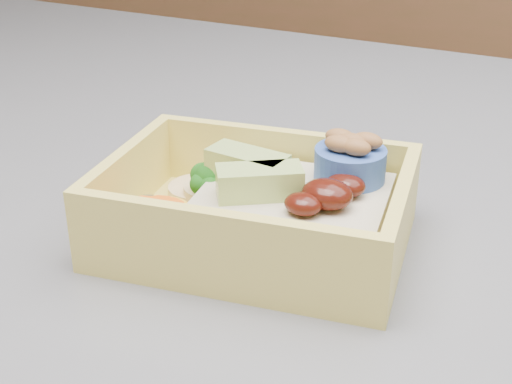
% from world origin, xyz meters
% --- Properties ---
extents(bento_box, '(0.22, 0.18, 0.07)m').
position_xyz_m(bento_box, '(0.20, -0.23, 0.95)').
color(bento_box, '#EDD861').
rests_on(bento_box, island).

